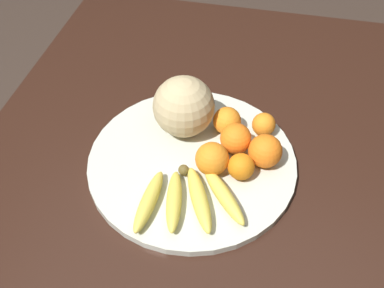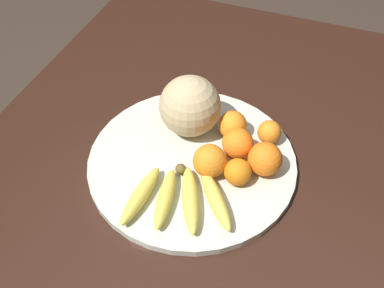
{
  "view_description": "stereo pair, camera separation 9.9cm",
  "coord_description": "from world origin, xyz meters",
  "views": [
    {
      "loc": [
        0.58,
        0.16,
        1.53
      ],
      "look_at": [
        -0.08,
        0.01,
        0.81
      ],
      "focal_mm": 42.0,
      "sensor_mm": 36.0,
      "label": 1
    },
    {
      "loc": [
        0.55,
        0.25,
        1.53
      ],
      "look_at": [
        -0.08,
        0.01,
        0.81
      ],
      "focal_mm": 42.0,
      "sensor_mm": 36.0,
      "label": 2
    }
  ],
  "objects": [
    {
      "name": "orange_back_left",
      "position": [
        -0.13,
        0.1,
        0.79
      ],
      "size": [
        0.07,
        0.07,
        0.07
      ],
      "color": "orange",
      "rests_on": "fruit_bowl"
    },
    {
      "name": "orange_mid_center",
      "position": [
        -0.18,
        0.08,
        0.79
      ],
      "size": [
        0.07,
        0.07,
        0.07
      ],
      "color": "orange",
      "rests_on": "fruit_bowl"
    },
    {
      "name": "orange_front_left",
      "position": [
        -0.1,
        0.17,
        0.8
      ],
      "size": [
        0.08,
        0.08,
        0.08
      ],
      "color": "orange",
      "rests_on": "fruit_bowl"
    },
    {
      "name": "orange_back_right",
      "position": [
        -0.05,
        0.13,
        0.79
      ],
      "size": [
        0.06,
        0.06,
        0.06
      ],
      "color": "orange",
      "rests_on": "fruit_bowl"
    },
    {
      "name": "orange_top_small",
      "position": [
        -0.2,
        0.16,
        0.79
      ],
      "size": [
        0.06,
        0.06,
        0.06
      ],
      "color": "orange",
      "rests_on": "fruit_bowl"
    },
    {
      "name": "kitchen_table",
      "position": [
        0.0,
        0.0,
        0.66
      ],
      "size": [
        1.58,
        1.02,
        0.74
      ],
      "color": "black",
      "rests_on": "ground_plane"
    },
    {
      "name": "banana_bunch",
      "position": [
        0.04,
        0.03,
        0.78
      ],
      "size": [
        0.2,
        0.23,
        0.03
      ],
      "rotation": [
        0.0,
        0.0,
        6.59
      ],
      "color": "brown",
      "rests_on": "fruit_bowl"
    },
    {
      "name": "melon",
      "position": [
        -0.17,
        -0.03,
        0.83
      ],
      "size": [
        0.14,
        0.14,
        0.14
      ],
      "color": "tan",
      "rests_on": "fruit_bowl"
    },
    {
      "name": "produce_tag",
      "position": [
        -0.11,
        0.07,
        0.76
      ],
      "size": [
        0.08,
        0.04,
        0.0
      ],
      "rotation": [
        0.0,
        0.0,
        -0.19
      ],
      "color": "white",
      "rests_on": "fruit_bowl"
    },
    {
      "name": "fruit_bowl",
      "position": [
        -0.08,
        0.01,
        0.75
      ],
      "size": [
        0.48,
        0.48,
        0.02
      ],
      "color": "beige",
      "rests_on": "kitchen_table"
    },
    {
      "name": "orange_front_right",
      "position": [
        -0.06,
        0.06,
        0.8
      ],
      "size": [
        0.07,
        0.07,
        0.07
      ],
      "color": "orange",
      "rests_on": "fruit_bowl"
    }
  ]
}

